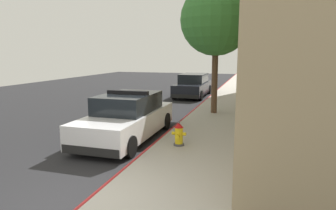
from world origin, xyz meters
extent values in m
cube|color=#232326|center=(-4.67, 10.00, -0.10)|extent=(29.17, 60.00, 0.20)
cube|color=#ADA89E|center=(1.33, 10.00, 0.08)|extent=(2.66, 60.00, 0.17)
cube|color=maroon|center=(-0.04, 10.00, 0.08)|extent=(0.08, 60.00, 0.17)
cube|color=tan|center=(5.62, 9.85, 3.18)|extent=(5.93, 19.60, 6.36)
cube|color=black|center=(2.69, 4.37, 3.50)|extent=(0.06, 1.30, 1.10)
cube|color=black|center=(2.69, 9.85, 3.50)|extent=(0.06, 1.30, 1.10)
cube|color=black|center=(2.69, 15.34, 3.50)|extent=(0.06, 1.30, 1.10)
cube|color=white|center=(-1.28, 4.47, 0.58)|extent=(1.84, 4.80, 0.76)
cube|color=black|center=(-1.28, 4.62, 1.26)|extent=(1.64, 2.50, 0.60)
cube|color=black|center=(-1.28, 2.13, 0.32)|extent=(1.76, 0.16, 0.24)
cube|color=black|center=(-1.28, 6.81, 0.32)|extent=(1.76, 0.16, 0.24)
cylinder|color=black|center=(-2.14, 6.17, 0.32)|extent=(0.22, 0.64, 0.64)
cylinder|color=black|center=(-0.42, 6.17, 0.32)|extent=(0.22, 0.64, 0.64)
cylinder|color=black|center=(-2.14, 2.77, 0.32)|extent=(0.22, 0.64, 0.64)
cylinder|color=black|center=(-0.42, 2.77, 0.32)|extent=(0.22, 0.64, 0.64)
cube|color=black|center=(-1.28, 4.57, 1.62)|extent=(1.48, 0.20, 0.12)
cube|color=red|center=(-1.63, 4.57, 1.62)|extent=(0.44, 0.18, 0.11)
cube|color=#1E33E0|center=(-0.93, 4.57, 1.62)|extent=(0.44, 0.18, 0.11)
cube|color=black|center=(-1.34, 15.41, 0.58)|extent=(1.84, 4.80, 0.76)
cube|color=black|center=(-1.34, 15.56, 1.26)|extent=(1.64, 2.50, 0.60)
cube|color=black|center=(-1.34, 13.07, 0.32)|extent=(1.76, 0.16, 0.24)
cube|color=black|center=(-1.34, 17.75, 0.32)|extent=(1.76, 0.16, 0.24)
cylinder|color=black|center=(-2.20, 17.11, 0.32)|extent=(0.22, 0.64, 0.64)
cylinder|color=black|center=(-0.48, 17.11, 0.32)|extent=(0.22, 0.64, 0.64)
cylinder|color=black|center=(-2.20, 13.71, 0.32)|extent=(0.22, 0.64, 0.64)
cylinder|color=black|center=(-0.48, 13.71, 0.32)|extent=(0.22, 0.64, 0.64)
cylinder|color=#4C4C51|center=(0.75, 3.77, 0.20)|extent=(0.32, 0.32, 0.06)
cylinder|color=yellow|center=(0.75, 3.77, 0.48)|extent=(0.24, 0.24, 0.50)
cone|color=red|center=(0.75, 3.77, 0.80)|extent=(0.28, 0.28, 0.14)
cylinder|color=#4C4C51|center=(0.75, 3.77, 0.90)|extent=(0.05, 0.05, 0.06)
cylinder|color=yellow|center=(0.58, 3.77, 0.54)|extent=(0.10, 0.10, 0.10)
cylinder|color=yellow|center=(0.92, 3.77, 0.54)|extent=(0.10, 0.10, 0.10)
cylinder|color=yellow|center=(0.75, 3.59, 0.49)|extent=(0.13, 0.12, 0.13)
cylinder|color=brown|center=(1.02, 9.21, 1.74)|extent=(0.28, 0.28, 3.14)
sphere|color=#387A33|center=(1.02, 9.21, 4.45)|extent=(3.25, 3.25, 3.25)
camera|label=1|loc=(2.98, -4.65, 2.92)|focal=31.71mm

